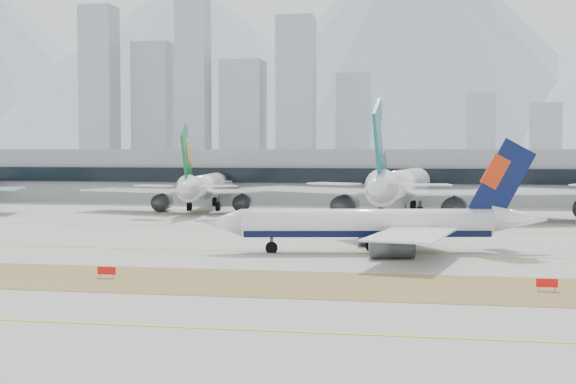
% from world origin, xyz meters
% --- Properties ---
extents(ground, '(3000.00, 3000.00, 0.00)m').
position_xyz_m(ground, '(0.00, 0.00, 0.00)').
color(ground, gray).
rests_on(ground, ground).
extents(apron_markings, '(360.00, 122.22, 0.06)m').
position_xyz_m(apron_markings, '(0.00, -53.95, 0.02)').
color(apron_markings, brown).
rests_on(apron_markings, ground).
extents(taxiing_airliner, '(49.47, 42.47, 16.72)m').
position_xyz_m(taxiing_airliner, '(23.68, -2.89, 4.03)').
color(taxiing_airliner, white).
rests_on(taxiing_airliner, ground).
extents(widebody_eva, '(57.68, 56.77, 20.68)m').
position_xyz_m(widebody_eva, '(-23.57, 68.97, 5.50)').
color(widebody_eva, white).
rests_on(widebody_eva, ground).
extents(widebody_cathay, '(69.09, 68.03, 24.78)m').
position_xyz_m(widebody_cathay, '(24.35, 55.32, 6.59)').
color(widebody_cathay, white).
rests_on(widebody_cathay, ground).
extents(terminal, '(280.00, 43.10, 15.00)m').
position_xyz_m(terminal, '(0.00, 114.84, 7.50)').
color(terminal, gray).
rests_on(terminal, ground).
extents(hold_sign_left, '(2.20, 0.15, 1.35)m').
position_xyz_m(hold_sign_left, '(-5.71, -32.00, 0.88)').
color(hold_sign_left, red).
rests_on(hold_sign_left, ground).
extents(hold_sign_right, '(2.20, 0.15, 1.35)m').
position_xyz_m(hold_sign_right, '(43.02, -32.00, 0.88)').
color(hold_sign_right, red).
rests_on(hold_sign_right, ground).
extents(gse_c, '(3.55, 2.00, 2.60)m').
position_xyz_m(gse_c, '(24.89, 48.55, 1.05)').
color(gse_c, '#E2B50B').
rests_on(gse_c, ground).
extents(city_skyline, '(342.00, 49.80, 140.00)m').
position_xyz_m(city_skyline, '(-106.76, 453.42, 49.80)').
color(city_skyline, '#959EAA').
rests_on(city_skyline, ground).
extents(mountain_ridge, '(2830.00, 1120.00, 470.00)m').
position_xyz_m(mountain_ridge, '(33.00, 1404.14, 181.85)').
color(mountain_ridge, '#9EA8B7').
rests_on(mountain_ridge, ground).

